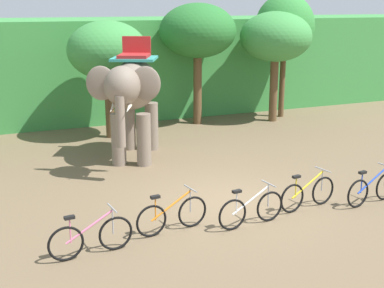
% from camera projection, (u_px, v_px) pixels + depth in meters
% --- Properties ---
extents(ground_plane, '(80.00, 80.00, 0.00)m').
position_uv_depth(ground_plane, '(229.00, 201.00, 13.00)').
color(ground_plane, brown).
extents(foliage_hedge, '(36.00, 6.00, 4.13)m').
position_uv_depth(foliage_hedge, '(106.00, 66.00, 23.53)').
color(foliage_hedge, '#3D8E42').
rests_on(foliage_hedge, ground).
extents(tree_center, '(2.84, 2.84, 4.22)m').
position_uv_depth(tree_center, '(107.00, 51.00, 18.44)').
color(tree_center, brown).
rests_on(tree_center, ground).
extents(tree_far_left, '(3.03, 3.03, 4.81)m').
position_uv_depth(tree_far_left, '(198.00, 32.00, 20.48)').
color(tree_far_left, brown).
rests_on(tree_far_left, ground).
extents(tree_right, '(2.91, 2.91, 4.49)m').
position_uv_depth(tree_right, '(276.00, 37.00, 21.04)').
color(tree_right, brown).
rests_on(tree_right, ground).
extents(tree_center_right, '(2.48, 2.48, 5.18)m').
position_uv_depth(tree_center_right, '(285.00, 27.00, 21.79)').
color(tree_center_right, brown).
rests_on(tree_center_right, ground).
extents(elephant, '(3.05, 4.14, 3.78)m').
position_uv_depth(elephant, '(133.00, 91.00, 15.92)').
color(elephant, gray).
rests_on(elephant, ground).
extents(bike_pink, '(1.71, 0.52, 0.92)m').
position_uv_depth(bike_pink, '(91.00, 237.00, 10.13)').
color(bike_pink, black).
rests_on(bike_pink, ground).
extents(bike_orange, '(1.70, 0.52, 0.92)m').
position_uv_depth(bike_orange, '(172.00, 215.00, 11.18)').
color(bike_orange, black).
rests_on(bike_orange, ground).
extents(bike_white, '(1.71, 0.52, 0.92)m').
position_uv_depth(bike_white, '(251.00, 209.00, 11.50)').
color(bike_white, black).
rests_on(bike_white, ground).
extents(bike_yellow, '(1.70, 0.52, 0.92)m').
position_uv_depth(bike_yellow, '(308.00, 193.00, 12.47)').
color(bike_yellow, black).
rests_on(bike_yellow, ground).
extents(bike_blue, '(1.70, 0.52, 0.92)m').
position_uv_depth(bike_blue, '(372.00, 189.00, 12.77)').
color(bike_blue, black).
rests_on(bike_blue, ground).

